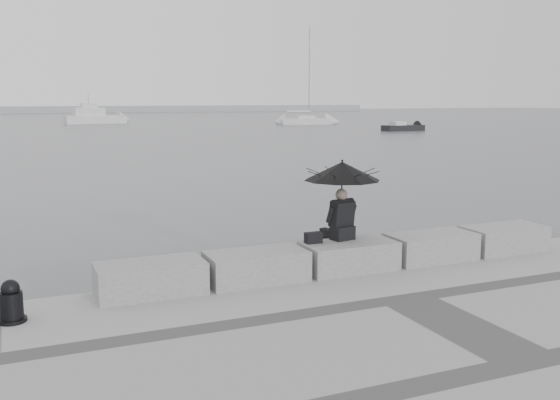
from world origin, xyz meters
name	(u,v)px	position (x,y,z in m)	size (l,w,h in m)	color
ground	(336,291)	(0.00, 0.00, 0.00)	(360.00, 360.00, 0.00)	#4A4C4F
stone_block_far_left	(151,279)	(-3.40, -0.45, 0.75)	(1.60, 0.80, 0.50)	slate
stone_block_left	(256,267)	(-1.70, -0.45, 0.75)	(1.60, 0.80, 0.50)	slate
stone_block_centre	(349,256)	(0.00, -0.45, 0.75)	(1.60, 0.80, 0.50)	slate
stone_block_right	(431,247)	(1.70, -0.45, 0.75)	(1.60, 0.80, 0.50)	slate
stone_block_far_right	(504,239)	(3.40, -0.45, 0.75)	(1.60, 0.80, 0.50)	slate
seated_person	(342,180)	(-0.01, -0.19, 2.04)	(1.32, 1.32, 1.39)	black
bag	(313,238)	(-0.60, -0.27, 1.09)	(0.28, 0.16, 0.18)	black
mooring_bollard	(11,305)	(-5.32, -0.91, 0.74)	(0.37, 0.37, 0.58)	black
sailboat_right	(306,120)	(31.36, 66.61, 0.54)	(6.82, 4.31, 12.90)	white
motor_cruiser	(95,117)	(5.70, 81.06, 0.89)	(8.39, 3.65, 4.50)	white
small_motorboat	(403,128)	(33.85, 47.52, 0.32)	(4.80, 1.83, 1.10)	black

